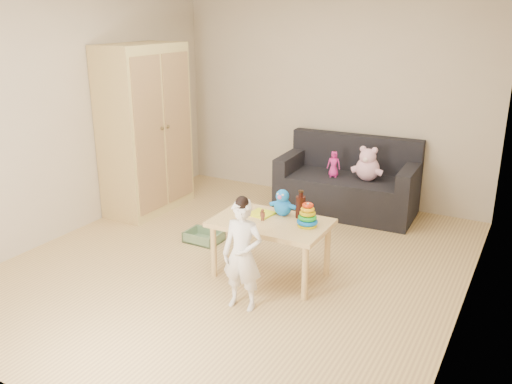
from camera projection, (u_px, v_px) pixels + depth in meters
The scene contains 13 objects.
room at pixel (237, 129), 4.76m from camera, with size 4.50×4.50×4.50m.
wardrobe at pixel (145, 130), 6.31m from camera, with size 0.54×1.08×1.95m, color #D6C275.
sofa at pixel (346, 194), 6.42m from camera, with size 1.58×0.79×0.44m, color black.
play_table at pixel (271, 248), 4.85m from camera, with size 1.01×0.64×0.53m, color #EABE80.
storage_bin at pixel (204, 236), 5.64m from camera, with size 0.36×0.27×0.11m, color #658761, non-canonical shape.
toddler at pixel (243, 256), 4.27m from camera, with size 0.33×0.22×0.90m, color white.
pink_bear at pixel (368, 166), 6.15m from camera, with size 0.29×0.25×0.33m, color #FFBBDB, non-canonical shape.
doll at pixel (334, 164), 6.28m from camera, with size 0.15×0.10×0.30m, color #EF2C9E.
ring_stacker at pixel (307, 217), 4.62m from camera, with size 0.18×0.18×0.21m.
brown_bottle at pixel (301, 206), 4.81m from camera, with size 0.09×0.09×0.25m.
blue_plush at pixel (283, 202), 4.86m from camera, with size 0.21×0.16×0.25m, color #1C86FF, non-canonical shape.
wooden_figure at pixel (263, 215), 4.74m from camera, with size 0.04×0.04×0.11m, color brown, non-canonical shape.
yellow_book at pixel (261, 214), 4.91m from camera, with size 0.20×0.20×0.02m, color #F2FF1A.
Camera 1 is at (2.40, -4.03, 2.29)m, focal length 38.00 mm.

